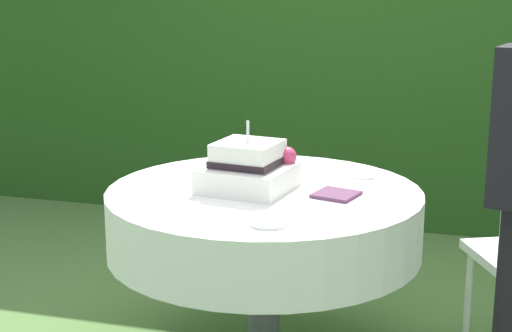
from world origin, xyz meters
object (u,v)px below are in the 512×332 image
Objects in this scene: cake_table at (264,220)px; wedding_cake at (249,169)px; napkin_stack at (336,194)px; serving_plate_far at (214,163)px; serving_plate_near at (363,176)px; serving_plate_left at (269,223)px.

wedding_cake is (-0.06, -0.01, 0.22)m from cake_table.
napkin_stack is (0.30, -0.01, 0.14)m from cake_table.
cake_table is 0.33m from napkin_stack.
serving_plate_near is at bearing -4.74° from serving_plate_far.
wedding_cake is 2.40× the size of napkin_stack.
serving_plate_far is at bearing 149.01° from napkin_stack.
wedding_cake is at bearing 114.82° from serving_plate_left.
cake_table is at bearing 177.60° from napkin_stack.
wedding_cake is 2.90× the size of serving_plate_left.
napkin_stack is (0.16, 0.43, 0.00)m from serving_plate_left.
cake_table is 0.50m from serving_plate_near.
serving_plate_near is (0.42, 0.33, -0.08)m from wedding_cake.
wedding_cake reaches higher than napkin_stack.
wedding_cake reaches higher than cake_table.
wedding_cake reaches higher than serving_plate_near.
wedding_cake is at bearing -170.78° from cake_table.
serving_plate_far is at bearing 132.56° from cake_table.
serving_plate_left is 0.83× the size of napkin_stack.
cake_table is at bearing -47.44° from serving_plate_far.
serving_plate_far reaches higher than cake_table.
serving_plate_near is 0.90× the size of serving_plate_far.
napkin_stack is at bearing 69.44° from serving_plate_left.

